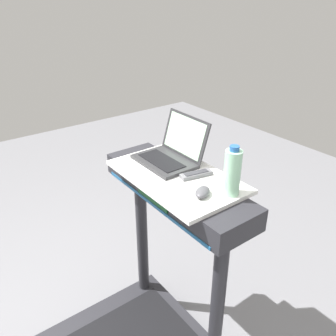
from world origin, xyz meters
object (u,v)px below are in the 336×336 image
Objects in this scene: water_bottle at (232,172)px; tv_remote at (196,174)px; computer_mouse at (203,192)px; laptop at (171,153)px.

water_bottle is 1.37× the size of tv_remote.
water_bottle is at bearing 29.38° from computer_mouse.
water_bottle is at bearing 4.77° from tv_remote.
computer_mouse is at bearing -119.09° from water_bottle.
water_bottle is 0.23m from tv_remote.
laptop is 1.91× the size of tv_remote.
computer_mouse reaches higher than tv_remote.
water_bottle reaches higher than computer_mouse.
computer_mouse is (0.36, -0.10, -0.03)m from laptop.
computer_mouse is 0.60× the size of tv_remote.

